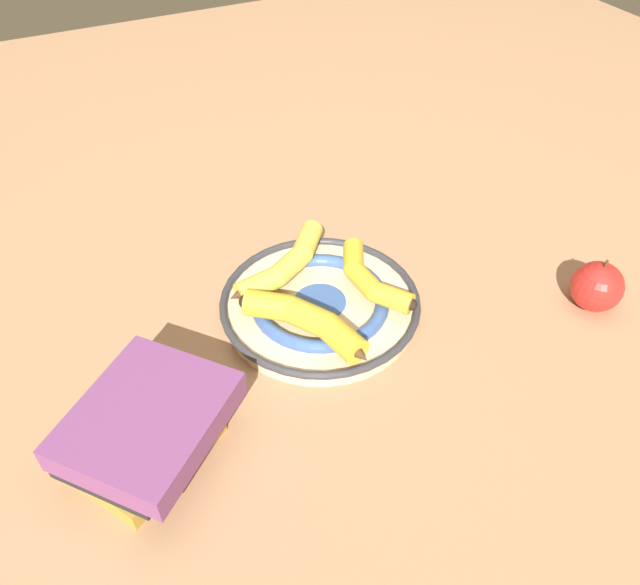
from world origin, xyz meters
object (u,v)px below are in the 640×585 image
(banana_a, at_px, (368,277))
(apple, at_px, (597,287))
(banana_b, at_px, (308,321))
(banana_c, at_px, (285,265))
(book_stack, at_px, (146,430))
(decorative_bowl, at_px, (320,304))

(banana_a, height_order, apple, apple)
(banana_b, height_order, apple, apple)
(banana_c, distance_m, apple, 0.47)
(banana_b, relative_size, book_stack, 0.78)
(banana_a, distance_m, banana_b, 0.13)
(banana_a, xyz_separation_m, banana_b, (-0.05, 0.12, 0.00))
(book_stack, relative_size, apple, 2.74)
(decorative_bowl, xyz_separation_m, banana_a, (-0.01, -0.07, 0.03))
(decorative_bowl, xyz_separation_m, banana_c, (0.07, 0.03, 0.03))
(banana_a, xyz_separation_m, apple, (-0.16, -0.31, -0.01))
(banana_a, relative_size, banana_c, 0.93)
(banana_c, height_order, book_stack, book_stack)
(banana_a, height_order, banana_c, banana_c)
(decorative_bowl, distance_m, banana_c, 0.08)
(banana_a, distance_m, book_stack, 0.39)
(banana_a, distance_m, banana_c, 0.13)
(banana_b, bearing_deg, decorative_bowl, -70.54)
(decorative_bowl, xyz_separation_m, banana_b, (-0.06, 0.05, 0.04))
(book_stack, height_order, apple, apple)
(decorative_bowl, relative_size, apple, 3.37)
(banana_c, height_order, apple, apple)
(apple, bearing_deg, banana_c, 59.63)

